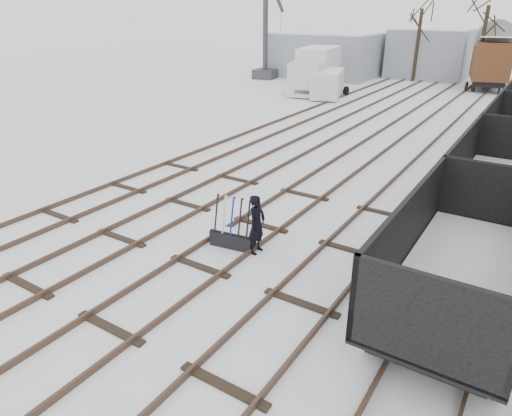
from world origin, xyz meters
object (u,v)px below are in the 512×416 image
Objects in this scene: ground_frame at (233,237)px; crane at (267,50)px; panel_van at (328,83)px; freight_wagon_a at (459,274)px; lorry at (315,70)px; worker at (257,225)px; box_van_wagon at (491,59)px.

crane reaches higher than ground_frame.
freight_wagon_a is at bearing -76.61° from panel_van.
crane reaches higher than lorry.
lorry reaches higher than worker.
worker is 33.85m from box_van_wagon.
lorry reaches higher than ground_frame.
lorry is at bearing 121.99° from freight_wagon_a.
lorry is at bearing -154.05° from box_van_wagon.
freight_wagon_a is at bearing -68.48° from lorry.
freight_wagon_a is 1.32× the size of panel_van.
worker is at bearing -87.04° from panel_van.
lorry reaches higher than panel_van.
box_van_wagon is 1.24× the size of panel_van.
panel_van reaches higher than worker.
box_van_wagon is 14.35m from panel_van.
worker is 0.28× the size of box_van_wagon.
lorry is 2.69m from panel_van.
box_van_wagon is (-4.04, 33.78, 1.48)m from freight_wagon_a.
freight_wagon_a reaches higher than ground_frame.
box_van_wagon is at bearing 26.75° from lorry.
box_van_wagon reaches higher than worker.
lorry is (-15.61, 24.99, 0.74)m from freight_wagon_a.
panel_van is (-7.74, 23.37, 0.75)m from ground_frame.
box_van_wagon is 19.43m from crane.
lorry is (-10.42, 25.00, 0.90)m from worker.
crane reaches higher than panel_van.
lorry reaches higher than freight_wagon_a.
freight_wagon_a is at bearing -62.37° from crane.
panel_van is at bearing -44.18° from crane.
freight_wagon_a is at bearing -94.46° from box_van_wagon.
ground_frame is 0.15× the size of crane.
worker is 0.26× the size of freight_wagon_a.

